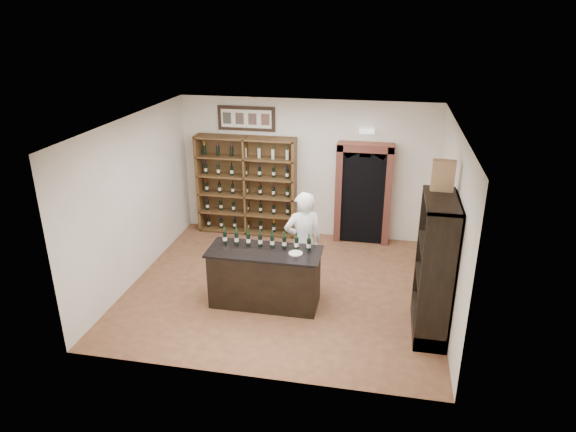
{
  "coord_description": "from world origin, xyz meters",
  "views": [
    {
      "loc": [
        1.65,
        -8.02,
        4.68
      ],
      "look_at": [
        0.02,
        0.3,
        1.28
      ],
      "focal_mm": 32.0,
      "sensor_mm": 36.0,
      "label": 1
    }
  ],
  "objects_px": {
    "wine_shelf": "(247,185)",
    "counter_bottle_0": "(225,238)",
    "tasting_counter": "(265,278)",
    "shopkeeper": "(303,242)",
    "wine_crate": "(443,176)",
    "side_cabinet": "(434,289)"
  },
  "relations": [
    {
      "from": "tasting_counter",
      "to": "wine_crate",
      "type": "relative_size",
      "value": 4.01
    },
    {
      "from": "tasting_counter",
      "to": "side_cabinet",
      "type": "bearing_deg",
      "value": -6.28
    },
    {
      "from": "counter_bottle_0",
      "to": "shopkeeper",
      "type": "xyz_separation_m",
      "value": [
        1.27,
        0.45,
        -0.18
      ]
    },
    {
      "from": "counter_bottle_0",
      "to": "shopkeeper",
      "type": "bearing_deg",
      "value": 19.6
    },
    {
      "from": "side_cabinet",
      "to": "wine_crate",
      "type": "bearing_deg",
      "value": 93.51
    },
    {
      "from": "wine_crate",
      "to": "tasting_counter",
      "type": "bearing_deg",
      "value": -176.08
    },
    {
      "from": "tasting_counter",
      "to": "wine_crate",
      "type": "bearing_deg",
      "value": 1.42
    },
    {
      "from": "counter_bottle_0",
      "to": "tasting_counter",
      "type": "bearing_deg",
      "value": -11.54
    },
    {
      "from": "counter_bottle_0",
      "to": "side_cabinet",
      "type": "xyz_separation_m",
      "value": [
        3.44,
        -0.45,
        -0.35
      ]
    },
    {
      "from": "side_cabinet",
      "to": "shopkeeper",
      "type": "relative_size",
      "value": 1.19
    },
    {
      "from": "counter_bottle_0",
      "to": "shopkeeper",
      "type": "distance_m",
      "value": 1.36
    },
    {
      "from": "wine_shelf",
      "to": "tasting_counter",
      "type": "height_order",
      "value": "wine_shelf"
    },
    {
      "from": "wine_shelf",
      "to": "shopkeeper",
      "type": "bearing_deg",
      "value": -54.7
    },
    {
      "from": "wine_shelf",
      "to": "counter_bottle_0",
      "type": "height_order",
      "value": "wine_shelf"
    },
    {
      "from": "tasting_counter",
      "to": "shopkeeper",
      "type": "xyz_separation_m",
      "value": [
        0.55,
        0.6,
        0.43
      ]
    },
    {
      "from": "shopkeeper",
      "to": "counter_bottle_0",
      "type": "bearing_deg",
      "value": -3.97
    },
    {
      "from": "wine_shelf",
      "to": "counter_bottle_0",
      "type": "relative_size",
      "value": 7.33
    },
    {
      "from": "wine_shelf",
      "to": "tasting_counter",
      "type": "bearing_deg",
      "value": -69.44
    },
    {
      "from": "shopkeeper",
      "to": "wine_crate",
      "type": "distance_m",
      "value": 2.68
    },
    {
      "from": "shopkeeper",
      "to": "wine_shelf",
      "type": "bearing_deg",
      "value": -78.27
    },
    {
      "from": "wine_shelf",
      "to": "side_cabinet",
      "type": "height_order",
      "value": "same"
    },
    {
      "from": "tasting_counter",
      "to": "counter_bottle_0",
      "type": "relative_size",
      "value": 6.27
    }
  ]
}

